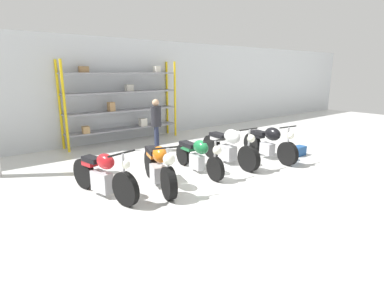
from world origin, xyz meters
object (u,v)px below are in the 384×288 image
at_px(motorcycle_white, 229,147).
at_px(person_browsing, 156,121).
at_px(motorcycle_orange, 159,167).
at_px(motorcycle_black, 269,143).
at_px(motorcycle_red, 103,175).
at_px(motorcycle_green, 198,155).
at_px(shelving_rack, 123,101).
at_px(toolbox, 299,151).

bearing_deg(motorcycle_white, person_browsing, -156.89).
bearing_deg(motorcycle_orange, motorcycle_black, 104.14).
bearing_deg(motorcycle_red, motorcycle_green, 76.60).
relative_size(motorcycle_white, motorcycle_black, 1.07).
height_order(motorcycle_white, person_browsing, person_browsing).
xyz_separation_m(motorcycle_orange, motorcycle_black, (3.63, -0.11, 0.02)).
relative_size(shelving_rack, toolbox, 9.43).
height_order(motorcycle_red, motorcycle_black, motorcycle_black).
xyz_separation_m(motorcycle_red, motorcycle_orange, (1.15, -0.25, 0.02)).
xyz_separation_m(motorcycle_orange, person_browsing, (1.57, 2.65, 0.50)).
distance_m(motorcycle_orange, motorcycle_green, 1.31).
distance_m(shelving_rack, motorcycle_red, 5.02).
xyz_separation_m(shelving_rack, motorcycle_white, (1.05, -4.23, -0.96)).
distance_m(motorcycle_green, motorcycle_black, 2.37).
bearing_deg(motorcycle_white, motorcycle_orange, -79.52).
distance_m(person_browsing, toolbox, 4.43).
xyz_separation_m(motorcycle_black, person_browsing, (-2.06, 2.76, 0.48)).
xyz_separation_m(motorcycle_orange, motorcycle_green, (1.29, 0.24, -0.01)).
distance_m(motorcycle_red, motorcycle_orange, 1.18).
relative_size(motorcycle_orange, motorcycle_black, 0.98).
height_order(shelving_rack, motorcycle_orange, shelving_rack).
xyz_separation_m(motorcycle_white, toolbox, (2.25, -0.70, -0.34)).
bearing_deg(person_browsing, motorcycle_black, 151.65).
bearing_deg(motorcycle_red, motorcycle_orange, 64.54).
height_order(motorcycle_orange, motorcycle_black, motorcycle_black).
bearing_deg(motorcycle_black, motorcycle_green, -90.70).
relative_size(motorcycle_red, motorcycle_white, 0.92).
distance_m(motorcycle_black, person_browsing, 3.48).
relative_size(motorcycle_red, motorcycle_orange, 1.00).
distance_m(motorcycle_green, person_browsing, 2.49).
bearing_deg(motorcycle_green, motorcycle_white, 97.42).
xyz_separation_m(person_browsing, toolbox, (3.07, -3.08, -0.82)).
bearing_deg(toolbox, shelving_rack, 123.77).
xyz_separation_m(shelving_rack, motorcycle_orange, (-1.34, -4.50, -0.98)).
bearing_deg(motorcycle_orange, person_browsing, 165.25).
bearing_deg(motorcycle_red, person_browsing, 118.48).
relative_size(motorcycle_green, motorcycle_black, 0.98).
height_order(motorcycle_red, motorcycle_orange, motorcycle_orange).
relative_size(motorcycle_black, person_browsing, 1.25).
bearing_deg(motorcycle_black, motorcycle_white, -99.42).
xyz_separation_m(motorcycle_red, motorcycle_green, (2.44, -0.02, 0.01)).
relative_size(shelving_rack, person_browsing, 2.54).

